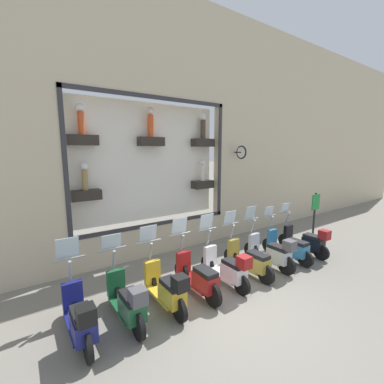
% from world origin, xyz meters
% --- Properties ---
extents(ground_plane, '(120.00, 120.00, 0.00)m').
position_xyz_m(ground_plane, '(0.00, 0.00, 0.00)').
color(ground_plane, gray).
extents(building_facade, '(1.17, 36.00, 8.11)m').
position_xyz_m(building_facade, '(3.60, -0.00, 4.13)').
color(building_facade, beige).
rests_on(building_facade, ground_plane).
extents(scooter_black_0, '(1.80, 0.60, 1.57)m').
position_xyz_m(scooter_black_0, '(0.65, -3.97, 0.46)').
color(scooter_black_0, black).
rests_on(scooter_black_0, ground_plane).
extents(scooter_teal_1, '(1.80, 0.61, 1.56)m').
position_xyz_m(scooter_teal_1, '(0.71, -3.11, 0.42)').
color(scooter_teal_1, black).
rests_on(scooter_teal_1, ground_plane).
extents(scooter_silver_2, '(1.81, 0.61, 1.67)m').
position_xyz_m(scooter_silver_2, '(0.66, -2.26, 0.48)').
color(scooter_silver_2, black).
rests_on(scooter_silver_2, ground_plane).
extents(scooter_olive_3, '(1.80, 0.60, 1.64)m').
position_xyz_m(scooter_olive_3, '(0.72, -1.40, 0.43)').
color(scooter_olive_3, black).
rests_on(scooter_olive_3, ground_plane).
extents(scooter_white_4, '(1.80, 0.60, 1.67)m').
position_xyz_m(scooter_white_4, '(0.65, -0.54, 0.47)').
color(scooter_white_4, black).
rests_on(scooter_white_4, ground_plane).
extents(scooter_red_5, '(1.81, 0.60, 1.69)m').
position_xyz_m(scooter_red_5, '(0.72, 0.32, 0.45)').
color(scooter_red_5, black).
rests_on(scooter_red_5, ground_plane).
extents(scooter_yellow_6, '(1.80, 0.60, 1.64)m').
position_xyz_m(scooter_yellow_6, '(0.66, 1.18, 0.47)').
color(scooter_yellow_6, black).
rests_on(scooter_yellow_6, ground_plane).
extents(scooter_green_7, '(1.81, 0.61, 1.59)m').
position_xyz_m(scooter_green_7, '(0.66, 2.04, 0.48)').
color(scooter_green_7, black).
rests_on(scooter_green_7, ground_plane).
extents(scooter_navy_8, '(1.80, 0.61, 1.69)m').
position_xyz_m(scooter_navy_8, '(0.66, 2.90, 0.48)').
color(scooter_navy_8, black).
rests_on(scooter_navy_8, ground_plane).
extents(shop_sign_post, '(0.36, 0.45, 1.88)m').
position_xyz_m(shop_sign_post, '(1.09, -5.07, 1.03)').
color(shop_sign_post, '#232326').
rests_on(shop_sign_post, ground_plane).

